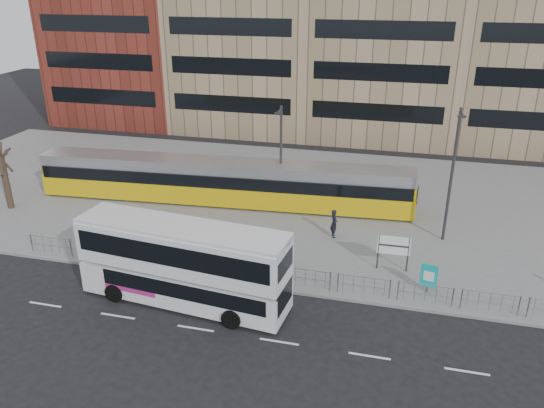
% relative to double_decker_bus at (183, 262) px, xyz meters
% --- Properties ---
extents(ground, '(120.00, 120.00, 0.00)m').
position_rel_double_decker_bus_xyz_m(ground, '(3.31, 2.00, -2.28)').
color(ground, black).
rests_on(ground, ground).
extents(plaza, '(64.00, 24.00, 0.15)m').
position_rel_double_decker_bus_xyz_m(plaza, '(3.31, 14.00, -2.20)').
color(plaza, slate).
rests_on(plaza, ground).
extents(kerb, '(64.00, 0.25, 0.17)m').
position_rel_double_decker_bus_xyz_m(kerb, '(3.31, 2.05, -2.20)').
color(kerb, gray).
rests_on(kerb, ground).
extents(building_row, '(70.40, 18.40, 31.20)m').
position_rel_double_decker_bus_xyz_m(building_row, '(4.86, 36.27, 10.64)').
color(building_row, maroon).
rests_on(building_row, ground).
extents(pedestrian_barrier, '(32.07, 0.07, 1.10)m').
position_rel_double_decker_bus_xyz_m(pedestrian_barrier, '(5.31, 2.50, -1.29)').
color(pedestrian_barrier, gray).
rests_on(pedestrian_barrier, plaza).
extents(road_markings, '(62.00, 0.12, 0.01)m').
position_rel_double_decker_bus_xyz_m(road_markings, '(4.31, -2.00, -2.27)').
color(road_markings, white).
rests_on(road_markings, ground).
extents(double_decker_bus, '(10.72, 3.52, 4.21)m').
position_rel_double_decker_bus_xyz_m(double_decker_bus, '(0.00, 0.00, 0.00)').
color(double_decker_bus, silver).
rests_on(double_decker_bus, ground).
extents(tram, '(26.58, 4.32, 3.12)m').
position_rel_double_decker_bus_xyz_m(tram, '(-2.21, 12.24, -0.56)').
color(tram, gold).
rests_on(tram, plaza).
extents(station_sign, '(1.77, 0.13, 2.03)m').
position_rel_double_decker_bus_xyz_m(station_sign, '(9.91, 5.45, -0.72)').
color(station_sign, '#2D2D30').
rests_on(station_sign, plaza).
extents(ad_panel, '(0.85, 0.24, 1.59)m').
position_rel_double_decker_bus_xyz_m(ad_panel, '(11.76, 3.58, -1.19)').
color(ad_panel, '#2D2D30').
rests_on(ad_panel, plaza).
extents(pedestrian, '(0.63, 0.77, 1.82)m').
position_rel_double_decker_bus_xyz_m(pedestrian, '(6.23, 8.69, -1.22)').
color(pedestrian, black).
rests_on(pedestrian, plaza).
extents(traffic_light_west, '(0.20, 0.23, 3.10)m').
position_rel_double_decker_bus_xyz_m(traffic_light_west, '(-0.02, 2.50, -0.15)').
color(traffic_light_west, '#2D2D30').
rests_on(traffic_light_west, plaza).
extents(lamp_post_west, '(0.45, 1.04, 7.10)m').
position_rel_double_decker_bus_xyz_m(lamp_post_west, '(1.90, 12.66, 1.79)').
color(lamp_post_west, '#2D2D30').
rests_on(lamp_post_west, plaza).
extents(lamp_post_east, '(0.45, 1.04, 8.20)m').
position_rel_double_decker_bus_xyz_m(lamp_post_east, '(12.81, 9.92, 2.35)').
color(lamp_post_east, '#2D2D30').
rests_on(lamp_post_east, plaza).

